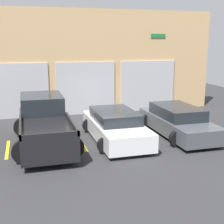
{
  "coord_description": "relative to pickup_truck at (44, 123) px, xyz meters",
  "views": [
    {
      "loc": [
        -3.57,
        -14.23,
        4.04
      ],
      "look_at": [
        0.0,
        -1.7,
        1.1
      ],
      "focal_mm": 50.0,
      "sensor_mm": 36.0,
      "label": 1
    }
  ],
  "objects": [
    {
      "name": "ground_plane",
      "position": [
        2.88,
        1.87,
        -0.85
      ],
      "size": [
        28.0,
        28.0,
        0.0
      ],
      "primitive_type": "plane",
      "color": "#2D2D30"
    },
    {
      "name": "shophouse_building",
      "position": [
        2.88,
        5.15,
        2.0
      ],
      "size": [
        15.02,
        0.68,
        5.82
      ],
      "color": "tan",
      "rests_on": "ground"
    },
    {
      "name": "pickup_truck",
      "position": [
        0.0,
        0.0,
        0.0
      ],
      "size": [
        2.47,
        5.26,
        1.82
      ],
      "color": "black",
      "rests_on": "ground"
    },
    {
      "name": "sedan_white",
      "position": [
        2.88,
        -0.31,
        -0.25
      ],
      "size": [
        2.23,
        4.67,
        1.24
      ],
      "color": "white",
      "rests_on": "ground"
    },
    {
      "name": "sedan_side",
      "position": [
        5.77,
        -0.3,
        -0.24
      ],
      "size": [
        2.22,
        4.79,
        1.27
      ],
      "color": "#474C51",
      "rests_on": "ground"
    },
    {
      "name": "parking_stripe_far_left",
      "position": [
        -1.44,
        -0.33,
        -0.84
      ],
      "size": [
        0.12,
        2.2,
        0.01
      ],
      "primitive_type": "cube",
      "color": "gold",
      "rests_on": "ground"
    },
    {
      "name": "parking_stripe_left",
      "position": [
        1.44,
        -0.33,
        -0.84
      ],
      "size": [
        0.12,
        2.2,
        0.01
      ],
      "primitive_type": "cube",
      "color": "gold",
      "rests_on": "ground"
    },
    {
      "name": "parking_stripe_centre",
      "position": [
        4.32,
        -0.33,
        -0.84
      ],
      "size": [
        0.12,
        2.2,
        0.01
      ],
      "primitive_type": "cube",
      "color": "gold",
      "rests_on": "ground"
    },
    {
      "name": "parking_stripe_right",
      "position": [
        7.21,
        -0.33,
        -0.84
      ],
      "size": [
        0.12,
        2.2,
        0.01
      ],
      "primitive_type": "cube",
      "color": "gold",
      "rests_on": "ground"
    }
  ]
}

